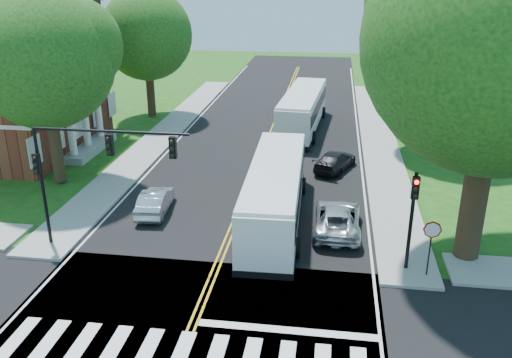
% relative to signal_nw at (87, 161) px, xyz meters
% --- Properties ---
extents(ground, '(140.00, 140.00, 0.00)m').
position_rel_signal_nw_xyz_m(ground, '(5.86, -6.43, -4.38)').
color(ground, '#184912').
rests_on(ground, ground).
extents(road, '(14.00, 96.00, 0.01)m').
position_rel_signal_nw_xyz_m(road, '(5.86, 11.57, -4.37)').
color(road, black).
rests_on(road, ground).
extents(cross_road, '(60.00, 12.00, 0.01)m').
position_rel_signal_nw_xyz_m(cross_road, '(5.86, -6.43, -4.37)').
color(cross_road, black).
rests_on(cross_road, ground).
extents(center_line, '(0.36, 70.00, 0.01)m').
position_rel_signal_nw_xyz_m(center_line, '(5.86, 15.57, -4.36)').
color(center_line, gold).
rests_on(center_line, road).
extents(edge_line_w, '(0.12, 70.00, 0.01)m').
position_rel_signal_nw_xyz_m(edge_line_w, '(-0.94, 15.57, -4.36)').
color(edge_line_w, silver).
rests_on(edge_line_w, road).
extents(edge_line_e, '(0.12, 70.00, 0.01)m').
position_rel_signal_nw_xyz_m(edge_line_e, '(12.66, 15.57, -4.36)').
color(edge_line_e, silver).
rests_on(edge_line_e, road).
extents(stop_bar, '(6.60, 0.40, 0.01)m').
position_rel_signal_nw_xyz_m(stop_bar, '(9.36, -4.83, -4.36)').
color(stop_bar, silver).
rests_on(stop_bar, road).
extents(sidewalk_nw, '(2.60, 40.00, 0.15)m').
position_rel_signal_nw_xyz_m(sidewalk_nw, '(-2.44, 18.57, -4.30)').
color(sidewalk_nw, gray).
rests_on(sidewalk_nw, ground).
extents(sidewalk_ne, '(2.60, 40.00, 0.15)m').
position_rel_signal_nw_xyz_m(sidewalk_ne, '(14.16, 18.57, -4.30)').
color(sidewalk_ne, gray).
rests_on(sidewalk_ne, ground).
extents(tree_ne_big, '(10.80, 10.80, 14.91)m').
position_rel_signal_nw_xyz_m(tree_ne_big, '(16.86, 1.57, 5.24)').
color(tree_ne_big, '#392816').
rests_on(tree_ne_big, ground).
extents(tree_west_near, '(8.00, 8.00, 11.40)m').
position_rel_signal_nw_xyz_m(tree_west_near, '(-5.64, 7.57, 3.15)').
color(tree_west_near, '#392816').
rests_on(tree_west_near, ground).
extents(tree_west_far, '(7.60, 7.60, 10.67)m').
position_rel_signal_nw_xyz_m(tree_west_far, '(-5.14, 23.57, 2.62)').
color(tree_west_far, '#392816').
rests_on(tree_west_far, ground).
extents(tree_east_mid, '(8.40, 8.40, 11.93)m').
position_rel_signal_nw_xyz_m(tree_east_mid, '(17.36, 17.57, 3.48)').
color(tree_east_mid, '#392816').
rests_on(tree_east_mid, ground).
extents(tree_east_far, '(7.20, 7.20, 10.34)m').
position_rel_signal_nw_xyz_m(tree_east_far, '(18.36, 33.57, 2.48)').
color(tree_east_far, '#392816').
rests_on(tree_east_far, ground).
extents(signal_nw, '(7.15, 0.46, 5.66)m').
position_rel_signal_nw_xyz_m(signal_nw, '(0.00, 0.00, 0.00)').
color(signal_nw, black).
rests_on(signal_nw, ground).
extents(signal_ne, '(0.30, 0.46, 4.40)m').
position_rel_signal_nw_xyz_m(signal_ne, '(14.06, 0.01, -1.41)').
color(signal_ne, black).
rests_on(signal_ne, ground).
extents(stop_sign, '(0.76, 0.08, 2.53)m').
position_rel_signal_nw_xyz_m(stop_sign, '(14.86, -0.45, -2.35)').
color(stop_sign, black).
rests_on(stop_sign, ground).
extents(bus_lead, '(3.12, 11.95, 3.07)m').
position_rel_signal_nw_xyz_m(bus_lead, '(7.88, 4.12, -2.74)').
color(bus_lead, silver).
rests_on(bus_lead, road).
extents(bus_follow, '(3.52, 12.13, 3.10)m').
position_rel_signal_nw_xyz_m(bus_follow, '(8.20, 21.34, -2.73)').
color(bus_follow, silver).
rests_on(bus_follow, road).
extents(hatchback, '(1.68, 3.97, 1.27)m').
position_rel_signal_nw_xyz_m(hatchback, '(1.44, 4.28, -3.73)').
color(hatchback, silver).
rests_on(hatchback, road).
extents(suv, '(2.31, 4.89, 1.35)m').
position_rel_signal_nw_xyz_m(suv, '(11.07, 3.49, -3.69)').
color(suv, silver).
rests_on(suv, road).
extents(dark_sedan, '(3.08, 4.50, 1.21)m').
position_rel_signal_nw_xyz_m(dark_sedan, '(10.88, 12.28, -3.76)').
color(dark_sedan, black).
rests_on(dark_sedan, road).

